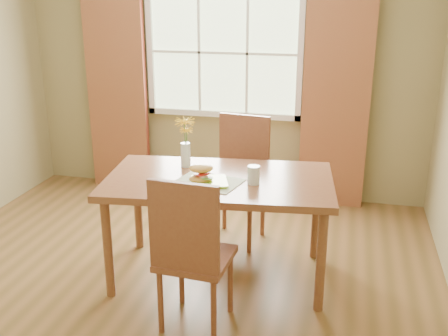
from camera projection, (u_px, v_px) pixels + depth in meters
name	position (u px, v px, depth m)	size (l,w,h in m)	color
room	(160.00, 106.00, 3.63)	(4.24, 3.84, 2.74)	brown
window	(223.00, 53.00, 5.30)	(1.62, 0.06, 1.32)	beige
curtain_left	(117.00, 89.00, 5.60)	(0.65, 0.08, 2.20)	maroon
curtain_right	(336.00, 99.00, 5.09)	(0.65, 0.08, 2.20)	maroon
dining_table	(219.00, 188.00, 3.86)	(1.75, 1.11, 0.81)	brown
chair_near	(190.00, 250.00, 3.25)	(0.47, 0.47, 1.06)	brown
chair_far	(240.00, 173.00, 4.55)	(0.51, 0.51, 1.10)	brown
placemat	(208.00, 182.00, 3.75)	(0.45, 0.33, 0.01)	beige
plate	(209.00, 183.00, 3.70)	(0.25, 0.25, 0.01)	#A2D334
croissant_sandwich	(201.00, 173.00, 3.68)	(0.20, 0.17, 0.13)	#F5BB53
water_glass	(254.00, 175.00, 3.70)	(0.09, 0.09, 0.13)	silver
flower_vase	(185.00, 138.00, 4.00)	(0.16, 0.16, 0.39)	silver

